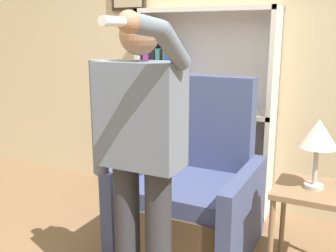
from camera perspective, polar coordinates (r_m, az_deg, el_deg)
The scene contains 6 objects.
wall_back at distance 3.71m, azimuth 6.51°, elevation 10.24°, with size 8.00×0.11×2.80m.
bookcase at distance 3.70m, azimuth 2.94°, elevation 1.71°, with size 1.28×0.28×1.82m.
armchair at distance 3.07m, azimuth 3.47°, elevation -10.00°, with size 0.96×0.90×1.28m.
person_standing at distance 2.15m, azimuth -4.11°, elevation -3.42°, with size 0.61×0.78×1.69m.
side_table at distance 2.74m, azimuth 20.17°, elevation -10.48°, with size 0.47×0.47×0.64m.
table_lamp at distance 2.60m, azimuth 20.96°, elevation -1.31°, with size 0.24×0.24×0.45m.
Camera 1 is at (1.27, -1.45, 1.60)m, focal length 42.00 mm.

